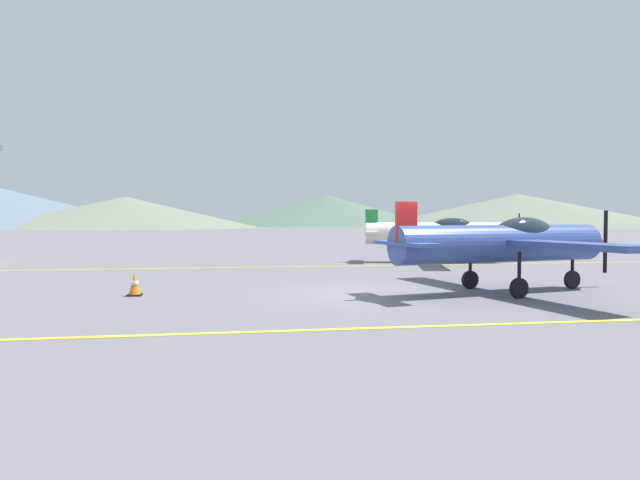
% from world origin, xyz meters
% --- Properties ---
extents(ground_plane, '(400.00, 400.00, 0.00)m').
position_xyz_m(ground_plane, '(0.00, 0.00, 0.00)').
color(ground_plane, slate).
extents(apron_line_near, '(80.00, 0.16, 0.01)m').
position_xyz_m(apron_line_near, '(0.00, -4.43, 0.01)').
color(apron_line_near, yellow).
rests_on(apron_line_near, ground_plane).
extents(apron_line_far, '(80.00, 0.16, 0.01)m').
position_xyz_m(apron_line_far, '(0.00, 8.36, 0.01)').
color(apron_line_far, yellow).
rests_on(apron_line_far, ground_plane).
extents(airplane_near, '(7.07, 8.06, 2.42)m').
position_xyz_m(airplane_near, '(3.77, -0.29, 1.36)').
color(airplane_near, '#33478C').
rests_on(airplane_near, ground_plane).
extents(airplane_mid, '(7.07, 8.03, 2.42)m').
position_xyz_m(airplane_mid, '(5.73, 9.67, 1.36)').
color(airplane_mid, silver).
rests_on(airplane_mid, ground_plane).
extents(car_sedan, '(2.59, 4.55, 1.62)m').
position_xyz_m(car_sedan, '(12.61, 19.82, 0.84)').
color(car_sedan, red).
rests_on(car_sedan, ground_plane).
extents(traffic_cone_front, '(0.36, 0.36, 0.59)m').
position_xyz_m(traffic_cone_front, '(-6.05, 0.59, 0.29)').
color(traffic_cone_front, black).
rests_on(traffic_cone_front, ground_plane).
extents(hill_centerleft, '(59.15, 59.15, 6.91)m').
position_xyz_m(hill_centerleft, '(-27.75, 111.97, 3.45)').
color(hill_centerleft, slate).
rests_on(hill_centerleft, ground_plane).
extents(hill_centerright, '(64.12, 64.12, 9.03)m').
position_xyz_m(hill_centerright, '(22.25, 142.30, 4.51)').
color(hill_centerright, '#4C6651').
rests_on(hill_centerright, ground_plane).
extents(hill_right, '(77.04, 77.04, 8.49)m').
position_xyz_m(hill_right, '(69.28, 118.36, 4.25)').
color(hill_right, slate).
rests_on(hill_right, ground_plane).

